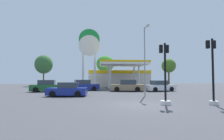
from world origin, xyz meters
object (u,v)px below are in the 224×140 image
station_pole_sign (89,51)px  tree_1 (105,64)px  car_0 (48,86)px  car_1 (127,86)px  tree_0 (44,64)px  car_2 (160,86)px  car_4 (83,86)px  tree_2 (169,66)px  traffic_signal_1 (165,81)px  corner_streetlamp (145,54)px  traffic_signal_0 (213,76)px  car_3 (67,90)px

station_pole_sign → tree_1: 12.25m
car_0 → car_1: (10.78, -0.27, 0.01)m
car_0 → tree_0: bearing=108.5°
car_2 → tree_0: bearing=140.0°
car_4 → tree_2: 25.34m
traffic_signal_1 → corner_streetlamp: corner_streetlamp is taller
traffic_signal_0 → tree_1: 33.03m
car_2 → tree_2: 20.10m
car_0 → car_2: car_0 is taller
traffic_signal_0 → tree_1: (-5.94, 32.32, 3.37)m
car_2 → tree_1: tree_1 is taller
car_4 → tree_0: size_ratio=0.67×
tree_1 → traffic_signal_0: bearing=-79.6°
station_pole_sign → car_1: (5.65, -8.23, -6.14)m
station_pole_sign → car_2: (10.19, -8.44, -6.18)m
station_pole_sign → tree_1: size_ratio=1.47×
car_1 → car_3: size_ratio=1.15×
station_pole_sign → car_2: 14.61m
station_pole_sign → car_2: station_pole_sign is taller
tree_0 → corner_streetlamp: 29.63m
traffic_signal_0 → tree_2: 31.44m
car_1 → traffic_signal_1: bearing=-87.4°
car_3 → tree_0: tree_0 is taller
car_0 → corner_streetlamp: corner_streetlamp is taller
car_3 → traffic_signal_1: size_ratio=0.94×
station_pole_sign → car_3: 15.47m
car_4 → tree_1: bearing=77.4°
traffic_signal_0 → tree_2: size_ratio=0.70×
tree_0 → tree_1: tree_1 is taller
car_2 → tree_1: 21.68m
car_4 → traffic_signal_0: 17.42m
station_pole_sign → car_4: size_ratio=2.30×
car_4 → car_2: bearing=-10.4°
car_2 → car_3: size_ratio=1.10×
car_3 → car_4: (0.97, 7.61, 0.08)m
traffic_signal_0 → tree_0: tree_0 is taller
car_1 → corner_streetlamp: size_ratio=0.66×
car_0 → tree_2: (24.13, 17.11, 4.09)m
traffic_signal_1 → tree_0: 34.31m
car_0 → car_2: 15.33m
car_0 → car_2: (15.32, -0.48, -0.04)m
station_pole_sign → tree_2: 21.19m
car_0 → car_4: size_ratio=0.96×
station_pole_sign → car_4: (-0.54, -6.47, -6.14)m
car_2 → tree_1: size_ratio=0.60×
car_4 → traffic_signal_0: traffic_signal_0 is taller
corner_streetlamp → tree_0: bearing=125.6°
station_pole_sign → car_0: station_pole_sign is taller
traffic_signal_1 → tree_0: bearing=120.0°
traffic_signal_1 → tree_2: (12.80, 29.49, 3.15)m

